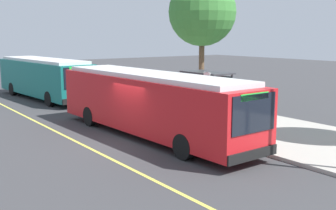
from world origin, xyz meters
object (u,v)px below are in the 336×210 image
at_px(transit_bus_second, 44,77).
at_px(pedestrian_commuter, 159,97).
at_px(waiting_bench, 211,107).
at_px(route_sign_post, 207,93).
at_px(transit_bus_main, 150,102).

xyz_separation_m(transit_bus_second, pedestrian_commuter, (10.51, 2.97, -0.50)).
bearing_deg(waiting_bench, route_sign_post, -44.75).
bearing_deg(pedestrian_commuter, transit_bus_main, -39.50).
height_order(transit_bus_main, waiting_bench, transit_bus_main).
distance_m(transit_bus_second, route_sign_post, 15.58).
xyz_separation_m(transit_bus_main, transit_bus_second, (-14.24, 0.10, -0.00)).
height_order(transit_bus_second, route_sign_post, same).
relative_size(transit_bus_main, waiting_bench, 7.81).
bearing_deg(transit_bus_main, pedestrian_commuter, 140.50).
xyz_separation_m(waiting_bench, route_sign_post, (2.68, -2.65, 1.32)).
bearing_deg(transit_bus_second, transit_bus_main, -0.40).
height_order(transit_bus_main, transit_bus_second, same).
distance_m(route_sign_post, pedestrian_commuter, 4.99).
relative_size(waiting_bench, pedestrian_commuter, 0.95).
xyz_separation_m(transit_bus_main, route_sign_post, (1.15, 2.45, 0.34)).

